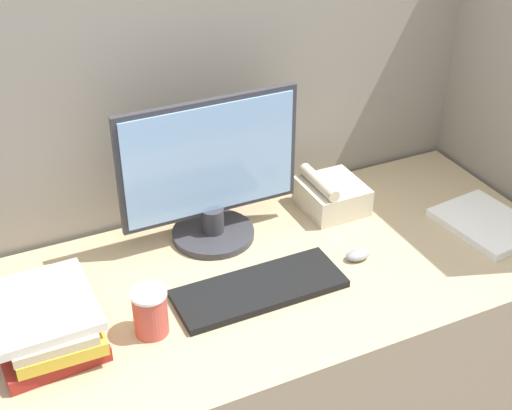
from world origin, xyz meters
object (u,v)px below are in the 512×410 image
Objects in this scene: monitor at (211,178)px; keyboard at (259,289)px; coffee_cup at (150,312)px; book_stack at (47,322)px; mouse at (358,255)px; desk_telephone at (331,195)px.

monitor is 1.16× the size of keyboard.
book_stack is (-0.22, 0.07, -0.00)m from coffee_cup.
mouse is at bearing 3.56° from coffee_cup.
monitor is 0.57m from book_stack.
coffee_cup is (-0.29, -0.02, 0.05)m from keyboard.
book_stack is 1.62× the size of desk_telephone.
coffee_cup is 0.72m from desk_telephone.
keyboard is at bearing -177.59° from mouse.
monitor reaches higher than keyboard.
desk_telephone is at bearing 76.14° from mouse.
desk_telephone is (0.36, 0.26, 0.04)m from keyboard.
coffee_cup is 0.23m from book_stack.
desk_telephone is (0.88, 0.22, -0.01)m from book_stack.
book_stack is (-0.51, -0.24, -0.13)m from monitor.
monitor is 7.29× the size of mouse.
monitor reaches higher than desk_telephone.
coffee_cup is (-0.28, -0.30, -0.13)m from monitor.
book_stack is at bearing -165.84° from desk_telephone.
monitor is 0.45m from mouse.
keyboard is 0.30m from mouse.
coffee_cup is at bearing -176.44° from mouse.
desk_telephone is (0.37, -0.02, -0.14)m from monitor.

